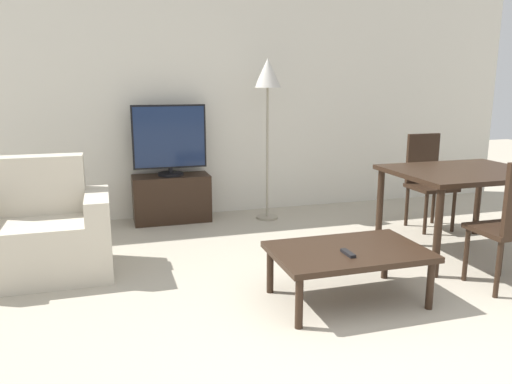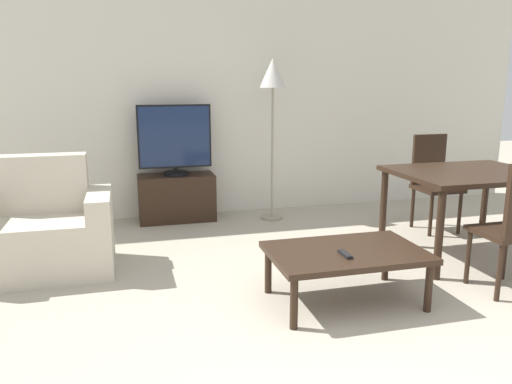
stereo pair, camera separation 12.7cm
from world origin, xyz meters
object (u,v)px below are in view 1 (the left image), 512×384
tv (169,140)px  dining_table (463,180)px  tv_stand (172,198)px  remote_primary (348,253)px  armchair (40,235)px  coffee_table (348,254)px  floor_lamp (268,83)px  dining_chair_far (427,177)px

tv → dining_table: size_ratio=0.64×
tv_stand → remote_primary: bearing=-71.5°
armchair → dining_table: size_ratio=0.88×
tv_stand → coffee_table: (0.89, -2.38, 0.08)m
tv_stand → tv: 0.63m
dining_table → floor_lamp: bearing=128.9°
armchair → floor_lamp: size_ratio=0.62×
coffee_table → armchair: bearing=151.5°
tv_stand → coffee_table: bearing=-69.5°
armchair → tv: (1.18, 1.26, 0.56)m
coffee_table → floor_lamp: floor_lamp is taller
floor_lamp → dining_table: bearing=-51.1°
tv_stand → coffee_table: 2.54m
armchair → tv_stand: size_ratio=1.31×
tv_stand → remote_primary: 2.62m
armchair → floor_lamp: bearing=25.7°
armchair → dining_chair_far: (3.68, 0.29, 0.20)m
armchair → tv: 1.81m
tv_stand → coffee_table: size_ratio=0.78×
tv → floor_lamp: (1.02, -0.20, 0.58)m
tv_stand → dining_chair_far: (2.50, -0.97, 0.27)m
coffee_table → dining_table: 1.56m
coffee_table → dining_table: (1.40, 0.61, 0.32)m
floor_lamp → remote_primary: 2.53m
armchair → remote_primary: size_ratio=7.08×
dining_table → tv: bearing=142.3°
tv_stand → dining_table: (2.29, -1.77, 0.41)m
tv → remote_primary: 2.67m
tv → remote_primary: tv is taller
tv → remote_primary: bearing=-71.4°
tv_stand → tv: tv is taller
dining_table → remote_primary: bearing=-153.8°
dining_table → floor_lamp: 2.17m
coffee_table → floor_lamp: 2.46m
coffee_table → remote_primary: size_ratio=6.94×
tv → remote_primary: size_ratio=5.14×
tv → dining_table: tv is taller
dining_table → floor_lamp: floor_lamp is taller
armchair → dining_chair_far: bearing=4.5°
dining_table → remote_primary: dining_table is taller
tv → dining_chair_far: tv is taller
tv_stand → floor_lamp: floor_lamp is taller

